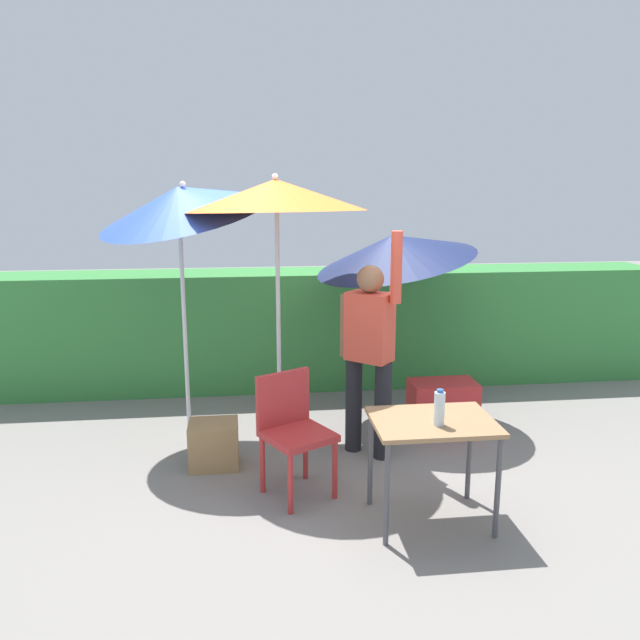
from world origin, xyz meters
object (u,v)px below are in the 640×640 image
at_px(person_vendor, 369,346).
at_px(chair_plastic, 293,426).
at_px(cooler_box, 442,407).
at_px(crate_cardboard, 214,444).
at_px(umbrella_orange, 394,249).
at_px(umbrella_rainbow, 181,202).
at_px(folding_table, 433,432).
at_px(bottle_water, 439,408).
at_px(umbrella_yellow, 276,196).

distance_m(person_vendor, chair_plastic, 0.99).
xyz_separation_m(cooler_box, crate_cardboard, (-2.04, -0.49, -0.05)).
bearing_deg(umbrella_orange, crate_cardboard, -149.63).
height_order(umbrella_rainbow, folding_table, umbrella_rainbow).
distance_m(umbrella_orange, bottle_water, 2.23).
bearing_deg(umbrella_yellow, bottle_water, -58.12).
height_order(umbrella_yellow, bottle_water, umbrella_yellow).
bearing_deg(cooler_box, chair_plastic, -145.80).
bearing_deg(bottle_water, crate_cardboard, 143.58).
xyz_separation_m(chair_plastic, bottle_water, (0.90, -0.61, 0.33)).
xyz_separation_m(cooler_box, folding_table, (-0.56, -1.49, 0.40)).
distance_m(umbrella_rainbow, bottle_water, 2.76).
distance_m(crate_cardboard, bottle_water, 1.97).
bearing_deg(chair_plastic, umbrella_yellow, 93.19).
relative_size(chair_plastic, crate_cardboard, 2.29).
relative_size(person_vendor, folding_table, 2.35).
bearing_deg(chair_plastic, umbrella_rainbow, 126.04).
distance_m(umbrella_orange, chair_plastic, 2.14).
xyz_separation_m(umbrella_yellow, person_vendor, (0.72, -0.32, -1.20)).
height_order(umbrella_rainbow, umbrella_yellow, umbrella_rainbow).
distance_m(umbrella_yellow, folding_table, 2.27).
height_order(chair_plastic, bottle_water, bottle_water).
relative_size(umbrella_orange, folding_table, 2.45).
bearing_deg(chair_plastic, crate_cardboard, 140.42).
distance_m(umbrella_rainbow, umbrella_yellow, 0.81).
height_order(umbrella_orange, umbrella_yellow, umbrella_yellow).
relative_size(umbrella_orange, bottle_water, 8.18).
distance_m(umbrella_yellow, chair_plastic, 1.86).
bearing_deg(umbrella_yellow, umbrella_rainbow, 163.70).
relative_size(umbrella_yellow, folding_table, 2.89).
relative_size(crate_cardboard, folding_table, 0.49).
bearing_deg(folding_table, bottle_water, -85.20).
bearing_deg(chair_plastic, folding_table, -30.00).
height_order(umbrella_rainbow, person_vendor, umbrella_rainbow).
bearing_deg(person_vendor, bottle_water, -79.51).
xyz_separation_m(umbrella_rainbow, chair_plastic, (0.83, -1.14, -1.57)).
xyz_separation_m(person_vendor, cooler_box, (0.77, 0.39, -0.70)).
xyz_separation_m(umbrella_yellow, folding_table, (0.94, -1.43, -1.50)).
distance_m(umbrella_yellow, person_vendor, 1.44).
bearing_deg(umbrella_rainbow, crate_cardboard, -70.30).
relative_size(folding_table, bottle_water, 3.33).
bearing_deg(umbrella_yellow, folding_table, -56.67).
relative_size(person_vendor, crate_cardboard, 4.83).
bearing_deg(umbrella_orange, person_vendor, -114.15).
distance_m(umbrella_rainbow, person_vendor, 1.97).
bearing_deg(chair_plastic, person_vendor, 41.17).
distance_m(umbrella_orange, folding_table, 2.23).
height_order(person_vendor, crate_cardboard, person_vendor).
height_order(umbrella_yellow, chair_plastic, umbrella_yellow).
xyz_separation_m(folding_table, bottle_water, (0.01, -0.09, 0.20)).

